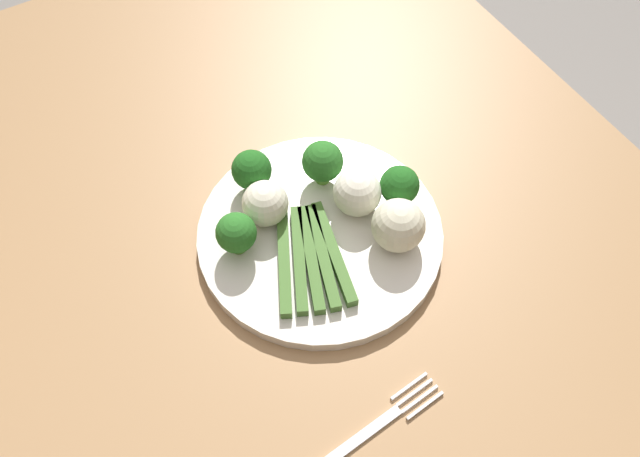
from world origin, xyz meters
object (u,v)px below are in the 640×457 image
(asparagus_bundle, at_px, (311,257))
(broccoli_back, at_px, (252,170))
(plate, at_px, (320,235))
(cauliflower_front_left, at_px, (265,203))
(broccoli_left, at_px, (399,186))
(dining_table, at_px, (299,333))
(broccoli_back_right, at_px, (236,233))
(cauliflower_near_fork, at_px, (357,192))
(broccoli_front, at_px, (323,162))
(cauliflower_edge, at_px, (398,225))
(fork, at_px, (371,430))

(asparagus_bundle, distance_m, broccoli_back, 0.12)
(plate, relative_size, broccoli_back, 4.92)
(plate, xyz_separation_m, cauliflower_front_left, (-0.05, -0.04, 0.03))
(broccoli_left, bearing_deg, plate, -96.44)
(dining_table, height_order, asparagus_bundle, asparagus_bundle)
(broccoli_back_right, bearing_deg, dining_table, 25.70)
(broccoli_left, height_order, cauliflower_near_fork, same)
(dining_table, height_order, broccoli_left, broccoli_left)
(dining_table, xyz_separation_m, plate, (-0.04, 0.05, 0.12))
(broccoli_left, distance_m, cauliflower_front_left, 0.15)
(broccoli_front, relative_size, broccoli_back_right, 1.08)
(broccoli_front, xyz_separation_m, cauliflower_edge, (0.11, 0.03, -0.00))
(plate, xyz_separation_m, cauliflower_near_fork, (-0.01, 0.05, 0.03))
(broccoli_front, distance_m, cauliflower_edge, 0.12)
(broccoli_front, xyz_separation_m, cauliflower_front_left, (0.01, -0.08, -0.01))
(plate, relative_size, cauliflower_front_left, 5.29)
(broccoli_back, bearing_deg, cauliflower_front_left, -8.48)
(broccoli_back, distance_m, broccoli_back_right, 0.08)
(cauliflower_edge, bearing_deg, asparagus_bundle, -105.23)
(broccoli_left, relative_size, cauliflower_edge, 0.93)
(broccoli_back_right, xyz_separation_m, cauliflower_near_fork, (0.02, 0.14, -0.00))
(asparagus_bundle, xyz_separation_m, cauliflower_front_left, (-0.07, -0.01, 0.02))
(dining_table, height_order, cauliflower_front_left, cauliflower_front_left)
(broccoli_left, bearing_deg, broccoli_front, -141.28)
(dining_table, xyz_separation_m, broccoli_back, (-0.13, 0.02, 0.16))
(broccoli_left, height_order, cauliflower_front_left, broccoli_left)
(cauliflower_near_fork, bearing_deg, cauliflower_front_left, -112.74)
(cauliflower_front_left, distance_m, fork, 0.26)
(broccoli_back, relative_size, fork, 0.33)
(cauliflower_front_left, bearing_deg, broccoli_back_right, -64.55)
(asparagus_bundle, height_order, cauliflower_edge, cauliflower_edge)
(dining_table, distance_m, broccoli_left, 0.22)
(broccoli_front, bearing_deg, plate, -32.93)
(dining_table, xyz_separation_m, broccoli_left, (-0.03, 0.15, 0.16))
(asparagus_bundle, relative_size, cauliflower_near_fork, 2.63)
(cauliflower_near_fork, bearing_deg, asparagus_bundle, -66.39)
(broccoli_left, bearing_deg, dining_table, -77.68)
(cauliflower_front_left, bearing_deg, dining_table, -8.09)
(cauliflower_front_left, xyz_separation_m, fork, (0.26, -0.03, -0.04))
(plate, bearing_deg, cauliflower_edge, 51.29)
(fork, bearing_deg, broccoli_left, 45.56)
(plate, height_order, broccoli_left, broccoli_left)
(broccoli_back, bearing_deg, cauliflower_edge, 35.11)
(broccoli_back_right, bearing_deg, plate, 74.02)
(cauliflower_front_left, bearing_deg, broccoli_front, 99.13)
(cauliflower_front_left, relative_size, cauliflower_near_fork, 0.95)
(dining_table, relative_size, cauliflower_edge, 20.90)
(plate, bearing_deg, cauliflower_front_left, -138.34)
(broccoli_back_right, distance_m, broccoli_left, 0.19)
(dining_table, relative_size, cauliflower_front_left, 23.70)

